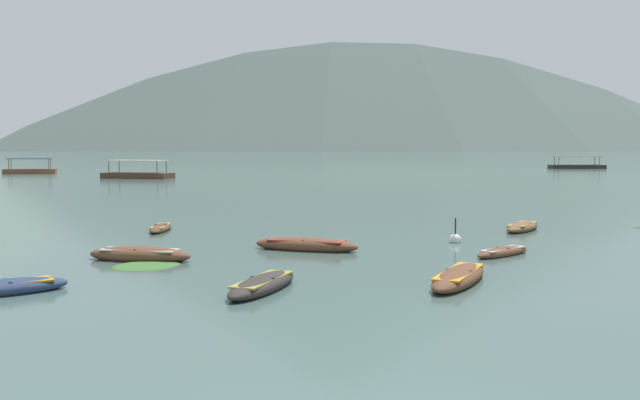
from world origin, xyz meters
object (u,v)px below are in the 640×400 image
(rowboat_3, at_px, (459,277))
(mooring_buoy, at_px, (455,240))
(rowboat_5, at_px, (522,227))
(rowboat_6, at_px, (8,288))
(ferry_2, at_px, (577,166))
(rowboat_8, at_px, (161,228))
(rowboat_10, at_px, (140,255))
(ferry_0, at_px, (138,175))
(rowboat_1, at_px, (306,245))
(rowboat_0, at_px, (263,284))
(rowboat_9, at_px, (503,252))
(ferry_1, at_px, (30,171))

(rowboat_3, bearing_deg, mooring_buoy, 83.84)
(rowboat_5, xyz_separation_m, rowboat_6, (-16.85, -15.81, -0.01))
(rowboat_3, xyz_separation_m, rowboat_5, (4.65, 13.47, -0.01))
(ferry_2, bearing_deg, rowboat_5, -107.19)
(rowboat_5, distance_m, ferry_2, 109.96)
(rowboat_8, xyz_separation_m, rowboat_10, (1.89, -8.77, 0.07))
(rowboat_6, xyz_separation_m, rowboat_8, (-0.20, 14.50, -0.03))
(mooring_buoy, bearing_deg, ferry_0, 119.00)
(rowboat_3, height_order, rowboat_6, rowboat_3)
(rowboat_1, xyz_separation_m, rowboat_10, (-5.53, -2.86, -0.00))
(rowboat_3, bearing_deg, ferry_0, 115.16)
(rowboat_0, relative_size, ferry_2, 0.38)
(rowboat_10, xyz_separation_m, mooring_buoy, (11.46, 5.44, -0.08))
(rowboat_1, bearing_deg, mooring_buoy, 23.54)
(rowboat_9, bearing_deg, rowboat_1, 173.25)
(rowboat_6, relative_size, ferry_0, 0.33)
(rowboat_8, relative_size, rowboat_10, 0.89)
(rowboat_5, relative_size, rowboat_10, 0.99)
(rowboat_3, distance_m, ferry_0, 76.45)
(mooring_buoy, bearing_deg, ferry_1, 126.25)
(rowboat_1, height_order, rowboat_8, rowboat_1)
(rowboat_3, distance_m, mooring_buoy, 8.88)
(rowboat_10, xyz_separation_m, ferry_0, (-22.00, 65.80, 0.26))
(rowboat_10, distance_m, mooring_buoy, 12.68)
(rowboat_8, xyz_separation_m, ferry_0, (-20.11, 57.04, 0.32))
(ferry_0, xyz_separation_m, ferry_2, (69.64, 49.32, -0.00))
(rowboat_1, distance_m, rowboat_10, 6.22)
(rowboat_3, relative_size, mooring_buoy, 3.87)
(rowboat_0, height_order, ferry_0, ferry_0)
(rowboat_0, bearing_deg, rowboat_1, 86.26)
(mooring_buoy, bearing_deg, rowboat_9, -69.44)
(rowboat_0, relative_size, ferry_0, 0.42)
(rowboat_6, distance_m, ferry_0, 74.37)
(rowboat_8, bearing_deg, rowboat_5, 4.38)
(ferry_2, bearing_deg, rowboat_3, -107.40)
(rowboat_3, height_order, ferry_1, ferry_1)
(ferry_0, bearing_deg, rowboat_5, -56.31)
(rowboat_6, bearing_deg, rowboat_1, 49.96)
(rowboat_3, xyz_separation_m, rowboat_6, (-12.20, -2.34, -0.02))
(rowboat_1, bearing_deg, rowboat_3, -51.47)
(ferry_0, distance_m, ferry_2, 85.34)
(rowboat_8, distance_m, ferry_0, 60.48)
(ferry_0, xyz_separation_m, ferry_1, (-21.79, 15.00, 0.00))
(rowboat_0, bearing_deg, mooring_buoy, 57.95)
(rowboat_0, bearing_deg, rowboat_9, 41.52)
(rowboat_0, height_order, rowboat_9, rowboat_0)
(rowboat_3, height_order, rowboat_8, rowboat_3)
(ferry_1, bearing_deg, rowboat_1, -57.67)
(rowboat_8, distance_m, rowboat_9, 16.13)
(rowboat_10, bearing_deg, rowboat_0, -43.91)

